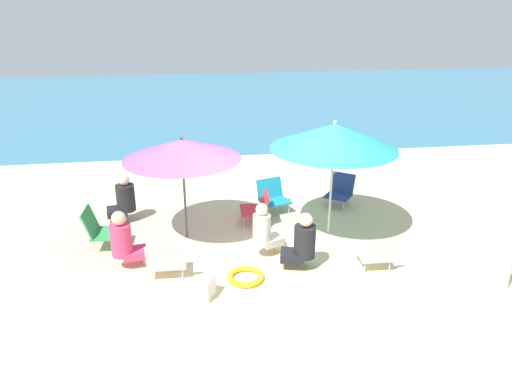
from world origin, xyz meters
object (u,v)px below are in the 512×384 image
beach_chair_e (376,254)px  beach_chair_a (100,228)px  umbrella_purple (182,149)px  beach_chair_f (272,195)px  person_a (123,199)px  beach_chair_c (340,190)px  beach_chair_d (257,207)px  beach_chair_b (166,260)px  person_c (302,242)px  person_b (265,230)px  beach_bag (206,288)px  person_d (124,240)px  swim_ring (245,277)px  umbrella_teal (334,137)px

beach_chair_e → beach_chair_a: bearing=74.6°
umbrella_purple → beach_chair_f: umbrella_purple is taller
beach_chair_a → beach_chair_f: bearing=22.8°
person_a → beach_chair_a: bearing=65.4°
umbrella_purple → beach_chair_c: bearing=18.5°
beach_chair_d → beach_chair_f: bearing=-122.3°
beach_chair_b → person_a: person_a is taller
beach_chair_d → person_c: person_c is taller
person_b → beach_bag: 1.48m
beach_chair_b → person_a: (-0.84, 2.15, 0.13)m
person_c → person_d: person_d is taller
beach_chair_c → umbrella_purple: bearing=-34.0°
beach_chair_a → beach_chair_e: bearing=-14.4°
person_d → person_a: bearing=86.7°
umbrella_purple → person_b: umbrella_purple is taller
beach_chair_d → beach_chair_f: (0.38, 0.53, -0.01)m
beach_chair_e → person_c: 1.15m
umbrella_purple → person_c: size_ratio=2.10×
umbrella_purple → beach_chair_c: 3.50m
umbrella_purple → person_d: (-0.93, -0.89, -1.13)m
beach_chair_a → swim_ring: 2.63m
umbrella_teal → person_c: (-0.76, -1.11, -1.31)m
person_c → person_b: bearing=-30.7°
umbrella_purple → beach_chair_a: bearing=-172.5°
umbrella_teal → person_d: (-3.41, -0.69, -1.30)m
beach_chair_e → person_a: 4.62m
swim_ring → beach_bag: size_ratio=1.83×
umbrella_teal → beach_chair_a: umbrella_teal is taller
beach_bag → umbrella_teal: bearing=37.2°
beach_chair_e → swim_ring: 2.01m
beach_chair_d → beach_chair_c: bearing=-157.2°
beach_chair_f → swim_ring: (-0.83, -2.43, -0.27)m
beach_chair_c → beach_bag: 4.08m
beach_chair_d → beach_chair_e: 2.45m
umbrella_purple → beach_chair_b: bearing=-102.8°
umbrella_teal → person_a: (-3.62, 1.03, -1.33)m
person_b → person_d: person_d is taller
umbrella_teal → beach_chair_d: (-1.19, 0.59, -1.44)m
umbrella_purple → person_d: 1.71m
beach_chair_d → beach_chair_e: bearing=131.8°
person_c → swim_ring: 0.99m
beach_chair_e → person_d: person_d is taller
umbrella_purple → person_a: size_ratio=2.15×
umbrella_teal → beach_chair_e: bearing=-75.0°
beach_chair_b → beach_chair_e: (3.14, -0.20, -0.03)m
umbrella_teal → beach_chair_e: 2.02m
beach_chair_e → beach_chair_c: bearing=-3.4°
beach_chair_e → beach_chair_d: bearing=41.0°
umbrella_purple → swim_ring: (0.84, -1.52, -1.55)m
umbrella_teal → beach_bag: size_ratio=7.07×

